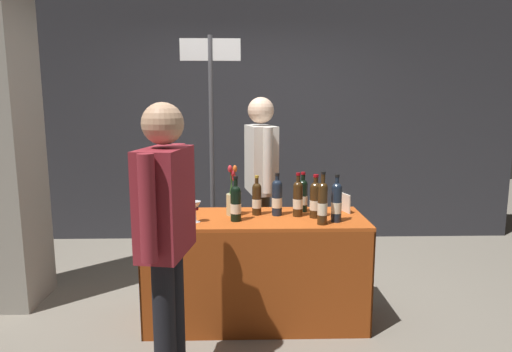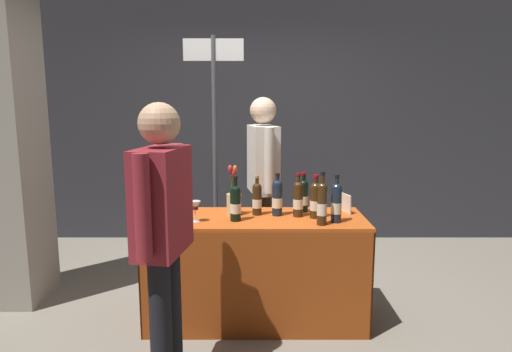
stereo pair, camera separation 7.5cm
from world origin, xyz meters
The scene contains 18 objects.
ground_plane centered at (0.00, 0.00, 0.00)m, with size 12.00×12.00×0.00m, color gray.
back_partition centered at (0.00, 2.07, 1.47)m, with size 6.17×0.12×2.94m, color #2D2D33.
tasting_table centered at (0.00, 0.00, 0.53)m, with size 1.57×0.61×0.78m.
featured_wine_bottle centered at (0.42, -0.02, 0.91)m, with size 0.08×0.08×0.31m.
display_bottle_0 centered at (-0.14, -0.10, 0.91)m, with size 0.08×0.08×0.32m.
display_bottle_1 centered at (0.36, 0.16, 0.91)m, with size 0.07×0.07×0.30m.
display_bottle_2 centered at (0.44, -0.20, 0.93)m, with size 0.07×0.07×0.36m.
display_bottle_3 centered at (0.15, 0.05, 0.92)m, with size 0.08×0.08×0.31m.
display_bottle_4 centered at (0.01, 0.07, 0.90)m, with size 0.07×0.07×0.29m.
display_bottle_5 centered at (0.55, -0.14, 0.92)m, with size 0.07×0.07×0.33m.
display_bottle_6 centered at (0.30, 0.02, 0.91)m, with size 0.07×0.07×0.32m.
wine_glass_near_vendor centered at (-0.42, -0.13, 0.89)m, with size 0.08×0.08×0.15m.
wine_glass_mid centered at (-0.56, 0.00, 0.89)m, with size 0.08×0.08×0.15m.
flower_vase centered at (-0.16, 0.07, 0.89)m, with size 0.11×0.11×0.37m.
brochure_stand centered at (0.67, 0.15, 0.85)m, with size 0.18×0.01×0.14m, color silver.
vendor_presenter centered at (0.06, 0.72, 0.99)m, with size 0.29×0.61×1.64m.
taster_foreground_right centered at (-0.50, -0.80, 0.95)m, with size 0.27×0.58×1.60m.
booth_signpost centered at (-0.39, 1.09, 1.39)m, with size 0.55×0.04×2.20m.
Camera 2 is at (-0.00, -3.08, 1.59)m, focal length 30.91 mm.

